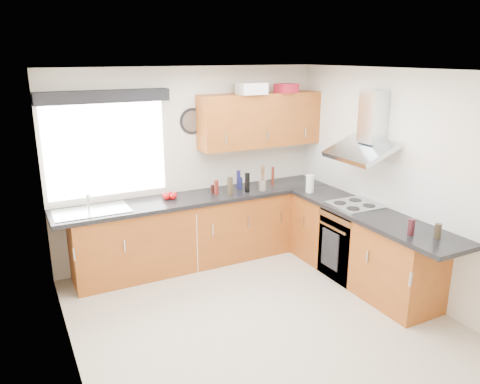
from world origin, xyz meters
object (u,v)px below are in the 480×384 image
extractor_hood (366,133)px  washing_machine (173,239)px  upper_cabinets (260,120)px  oven (351,243)px

extractor_hood → washing_machine: bearing=148.1°
extractor_hood → upper_cabinets: upper_cabinets is taller
extractor_hood → oven: bearing=180.0°
extractor_hood → washing_machine: size_ratio=1.01×
extractor_hood → upper_cabinets: 1.48m
oven → washing_machine: oven is taller
upper_cabinets → washing_machine: upper_cabinets is taller
oven → extractor_hood: bearing=-0.0°
oven → extractor_hood: extractor_hood is taller
washing_machine → upper_cabinets: bearing=15.7°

